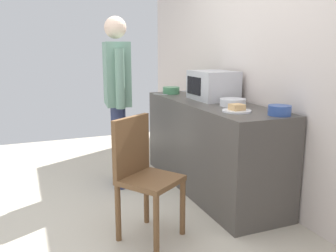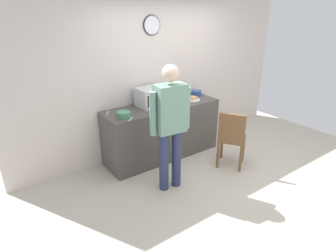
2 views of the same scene
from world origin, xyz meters
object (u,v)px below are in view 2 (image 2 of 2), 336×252
at_px(microwave, 153,97).
at_px(sandwich_plate, 193,99).
at_px(mixing_bowl, 175,99).
at_px(cereal_bowl, 196,93).
at_px(wooden_chair, 232,137).
at_px(salad_bowl, 124,114).
at_px(spoon_utensil, 130,119).
at_px(person_standing, 170,120).
at_px(fork_utensil, 107,113).

height_order(microwave, sandwich_plate, microwave).
bearing_deg(mixing_bowl, sandwich_plate, -25.98).
height_order(cereal_bowl, wooden_chair, cereal_bowl).
distance_m(salad_bowl, spoon_utensil, 0.15).
height_order(sandwich_plate, mixing_bowl, mixing_bowl).
distance_m(microwave, sandwich_plate, 0.75).
xyz_separation_m(sandwich_plate, mixing_bowl, (-0.29, 0.14, 0.01)).
height_order(microwave, person_standing, person_standing).
bearing_deg(spoon_utensil, sandwich_plate, 7.99).
xyz_separation_m(mixing_bowl, person_standing, (-0.76, -0.91, 0.08)).
bearing_deg(cereal_bowl, fork_utensil, 179.41).
xyz_separation_m(salad_bowl, cereal_bowl, (1.63, 0.27, -0.00)).
xyz_separation_m(microwave, mixing_bowl, (0.43, -0.02, -0.12)).
distance_m(salad_bowl, mixing_bowl, 1.08).
distance_m(sandwich_plate, fork_utensil, 1.51).
bearing_deg(mixing_bowl, person_standing, -129.62).
bearing_deg(wooden_chair, salad_bowl, 149.86).
relative_size(salad_bowl, fork_utensil, 1.16).
height_order(spoon_utensil, person_standing, person_standing).
bearing_deg(cereal_bowl, mixing_bowl, -171.47).
xyz_separation_m(sandwich_plate, cereal_bowl, (0.27, 0.23, 0.02)).
relative_size(sandwich_plate, salad_bowl, 1.25).
xyz_separation_m(person_standing, wooden_chair, (1.12, -0.10, -0.51)).
bearing_deg(mixing_bowl, cereal_bowl, 8.53).
height_order(microwave, spoon_utensil, microwave).
bearing_deg(spoon_utensil, fork_utensil, 110.36).
height_order(sandwich_plate, person_standing, person_standing).
height_order(person_standing, wooden_chair, person_standing).
distance_m(fork_utensil, person_standing, 1.11).
height_order(cereal_bowl, fork_utensil, cereal_bowl).
bearing_deg(cereal_bowl, microwave, -176.50).
distance_m(person_standing, wooden_chair, 1.23).
bearing_deg(spoon_utensil, salad_bowl, 101.74).
bearing_deg(wooden_chair, person_standing, 174.93).
relative_size(mixing_bowl, fork_utensil, 1.42).
bearing_deg(wooden_chair, microwave, 127.46).
relative_size(mixing_bowl, wooden_chair, 0.26).
bearing_deg(microwave, mixing_bowl, -3.17).
height_order(microwave, salad_bowl, microwave).
bearing_deg(sandwich_plate, person_standing, -143.60).
bearing_deg(cereal_bowl, person_standing, -142.88).
height_order(mixing_bowl, fork_utensil, mixing_bowl).
height_order(sandwich_plate, cereal_bowl, cereal_bowl).
relative_size(salad_bowl, person_standing, 0.11).
xyz_separation_m(fork_utensil, wooden_chair, (1.56, -1.11, -0.40)).
xyz_separation_m(sandwich_plate, fork_utensil, (-1.49, 0.24, -0.02)).
distance_m(mixing_bowl, wooden_chair, 1.16).
bearing_deg(person_standing, mixing_bowl, 50.38).
bearing_deg(fork_utensil, cereal_bowl, -0.59).
bearing_deg(person_standing, fork_utensil, 113.37).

